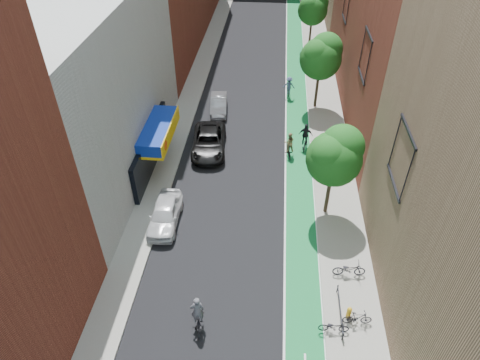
% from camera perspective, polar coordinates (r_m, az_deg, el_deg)
% --- Properties ---
extents(ground, '(160.00, 160.00, 0.00)m').
position_cam_1_polar(ground, '(22.30, -2.39, -21.35)').
color(ground, black).
rests_on(ground, ground).
extents(bike_lane, '(2.00, 68.00, 0.01)m').
position_cam_1_polar(bike_lane, '(41.71, 7.55, 11.06)').
color(bike_lane, '#15773D').
rests_on(bike_lane, ground).
extents(sidewalk_left, '(2.00, 68.00, 0.15)m').
position_cam_1_polar(sidewalk_left, '(42.35, -6.35, 11.72)').
color(sidewalk_left, gray).
rests_on(sidewalk_left, ground).
extents(sidewalk_right, '(3.00, 68.00, 0.15)m').
position_cam_1_polar(sidewalk_right, '(41.88, 11.03, 10.90)').
color(sidewalk_right, gray).
rests_on(sidewalk_right, ground).
extents(building_left_white, '(8.00, 20.00, 12.00)m').
position_cam_1_polar(building_left_white, '(31.02, -20.39, 11.04)').
color(building_left_white, silver).
rests_on(building_left_white, ground).
extents(tree_near, '(3.40, 3.36, 6.42)m').
position_cam_1_polar(tree_near, '(25.85, 12.60, 3.28)').
color(tree_near, '#332619').
rests_on(tree_near, ground).
extents(tree_mid, '(3.55, 3.53, 6.74)m').
position_cam_1_polar(tree_mid, '(37.98, 10.81, 15.98)').
color(tree_mid, '#332619').
rests_on(tree_mid, ground).
extents(tree_far, '(3.30, 3.25, 6.21)m').
position_cam_1_polar(tree_far, '(51.25, 9.75, 21.70)').
color(tree_far, '#332619').
rests_on(tree_far, ground).
extents(parked_car_white, '(1.84, 4.39, 1.48)m').
position_cam_1_polar(parked_car_white, '(27.43, -9.98, -4.48)').
color(parked_car_white, silver).
rests_on(parked_car_white, ground).
extents(parked_car_black, '(2.99, 5.67, 1.52)m').
position_cam_1_polar(parked_car_black, '(33.41, -4.18, 5.09)').
color(parked_car_black, black).
rests_on(parked_car_black, ground).
extents(parked_car_silver, '(1.80, 4.15, 1.33)m').
position_cam_1_polar(parked_car_silver, '(38.62, -2.85, 10.05)').
color(parked_car_silver, gray).
rests_on(parked_car_silver, ground).
extents(cyclist_lead, '(1.02, 1.89, 2.19)m').
position_cam_1_polar(cyclist_lead, '(22.34, -5.66, -17.78)').
color(cyclist_lead, black).
rests_on(cyclist_lead, ground).
extents(cyclist_lane_near, '(0.87, 1.87, 1.97)m').
position_cam_1_polar(cyclist_lane_near, '(32.92, 6.53, 4.46)').
color(cyclist_lane_near, black).
rests_on(cyclist_lane_near, ground).
extents(cyclist_lane_mid, '(1.11, 1.71, 2.16)m').
position_cam_1_polar(cyclist_lane_mid, '(33.86, 8.69, 5.40)').
color(cyclist_lane_mid, black).
rests_on(cyclist_lane_mid, ground).
extents(cyclist_lane_far, '(1.12, 1.52, 2.02)m').
position_cam_1_polar(cyclist_lane_far, '(40.99, 6.53, 12.10)').
color(cyclist_lane_far, black).
rests_on(cyclist_lane_far, ground).
extents(parked_bike_near, '(1.86, 0.75, 0.96)m').
position_cam_1_polar(parked_bike_near, '(24.92, 14.35, -11.44)').
color(parked_bike_near, black).
rests_on(parked_bike_near, sidewalk_right).
extents(parked_bike_mid, '(1.52, 0.51, 0.90)m').
position_cam_1_polar(parked_bike_mid, '(23.15, 15.38, -17.33)').
color(parked_bike_mid, black).
rests_on(parked_bike_mid, sidewalk_right).
extents(parked_bike_far, '(1.52, 0.56, 0.79)m').
position_cam_1_polar(parked_bike_far, '(22.68, 12.40, -18.53)').
color(parked_bike_far, black).
rests_on(parked_bike_far, sidewalk_right).
extents(fire_hydrant, '(0.25, 0.25, 0.73)m').
position_cam_1_polar(fire_hydrant, '(23.32, 14.33, -16.70)').
color(fire_hydrant, gold).
rests_on(fire_hydrant, sidewalk_right).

